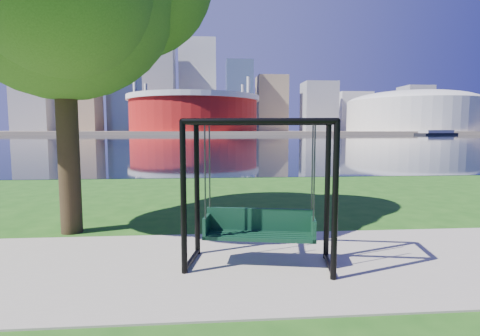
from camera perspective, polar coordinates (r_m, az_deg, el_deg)
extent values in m
plane|color=#1E5114|center=(7.45, -0.28, -13.27)|extent=(900.00, 900.00, 0.00)
cube|color=#9E937F|center=(6.97, 0.05, -14.48)|extent=(120.00, 4.00, 0.03)
cube|color=black|center=(109.05, -4.46, 4.44)|extent=(900.00, 180.00, 0.02)
cube|color=#937F60|center=(313.02, -4.66, 5.45)|extent=(900.00, 228.00, 2.00)
cylinder|color=maroon|center=(242.43, -7.04, 8.18)|extent=(80.00, 80.00, 22.00)
cylinder|color=silver|center=(243.03, -7.07, 10.42)|extent=(83.00, 83.00, 3.00)
cylinder|color=silver|center=(262.53, 0.40, 9.13)|extent=(2.00, 2.00, 32.00)
cylinder|color=silver|center=(264.89, -14.11, 8.93)|extent=(2.00, 2.00, 32.00)
cylinder|color=silver|center=(227.54, -15.68, 9.44)|extent=(2.00, 2.00, 32.00)
cylinder|color=silver|center=(224.79, 1.28, 9.70)|extent=(2.00, 2.00, 32.00)
cylinder|color=beige|center=(277.56, 24.70, 7.18)|extent=(84.00, 84.00, 20.00)
ellipsoid|color=beige|center=(278.01, 24.78, 9.04)|extent=(84.00, 84.00, 15.12)
cube|color=gray|center=(347.68, -28.85, 10.07)|extent=(28.00, 28.00, 62.00)
cube|color=#998466|center=(325.65, -23.10, 12.97)|extent=(26.00, 26.00, 88.00)
cube|color=slate|center=(342.46, -16.86, 13.39)|extent=(30.00, 24.00, 95.00)
cube|color=gray|center=(316.51, -12.14, 12.05)|extent=(24.00, 24.00, 72.00)
cube|color=silver|center=(344.43, -6.43, 12.29)|extent=(32.00, 28.00, 80.00)
cube|color=slate|center=(319.33, -0.13, 10.86)|extent=(22.00, 22.00, 58.00)
cube|color=#998466|center=(337.46, 4.82, 9.71)|extent=(26.00, 26.00, 48.00)
cube|color=gray|center=(336.52, 11.92, 9.11)|extent=(28.00, 24.00, 42.00)
cube|color=silver|center=(372.97, 16.75, 8.19)|extent=(30.00, 26.00, 36.00)
cube|color=gray|center=(376.50, 25.07, 8.17)|extent=(24.00, 24.00, 40.00)
cube|color=#998466|center=(409.99, 28.89, 7.20)|extent=(26.00, 26.00, 32.00)
sphere|color=#998466|center=(335.33, -23.44, 21.03)|extent=(10.00, 10.00, 10.00)
cylinder|color=black|center=(6.28, -8.61, -4.78)|extent=(0.12, 0.12, 2.57)
cylinder|color=black|center=(6.13, 14.29, -5.14)|extent=(0.12, 0.12, 2.57)
cylinder|color=black|center=(7.24, -6.58, -3.35)|extent=(0.12, 0.12, 2.57)
cylinder|color=black|center=(7.12, 13.16, -3.62)|extent=(0.12, 0.12, 2.57)
cylinder|color=black|center=(5.98, 2.76, 7.14)|extent=(2.43, 0.57, 0.10)
cylinder|color=black|center=(6.98, 3.26, 6.93)|extent=(2.43, 0.57, 0.10)
cylinder|color=black|center=(6.66, -7.66, 6.95)|extent=(0.29, 1.01, 0.10)
cylinder|color=black|center=(7.06, -7.39, -13.63)|extent=(0.27, 1.00, 0.08)
cylinder|color=black|center=(6.53, 13.95, 6.86)|extent=(0.29, 1.01, 0.10)
cylinder|color=black|center=(6.93, 13.44, -14.11)|extent=(0.27, 1.00, 0.08)
cube|color=black|center=(6.74, 2.94, -10.34)|extent=(2.02, 0.86, 0.07)
cube|color=black|center=(6.89, 3.06, -7.87)|extent=(1.93, 0.43, 0.42)
cube|color=black|center=(6.82, -5.10, -8.81)|extent=(0.15, 0.50, 0.38)
cube|color=black|center=(6.71, 11.12, -9.12)|extent=(0.15, 0.50, 0.38)
cylinder|color=#35353B|center=(6.43, -5.34, -0.71)|extent=(0.03, 0.03, 1.62)
cylinder|color=#35353B|center=(6.33, 11.25, -0.90)|extent=(0.03, 0.03, 1.62)
cylinder|color=#35353B|center=(6.83, -4.65, -0.33)|extent=(0.03, 0.03, 1.62)
cylinder|color=#35353B|center=(6.74, 10.95, -0.50)|extent=(0.03, 0.03, 1.62)
cylinder|color=black|center=(9.62, -24.80, 5.35)|extent=(0.49, 0.49, 4.90)
cube|color=black|center=(227.15, 27.74, 4.60)|extent=(27.61, 17.09, 1.08)
cube|color=#B5B5B1|center=(227.15, 27.75, 4.94)|extent=(22.12, 13.75, 1.62)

